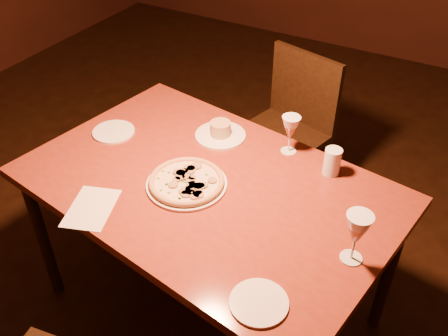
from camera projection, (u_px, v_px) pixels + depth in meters
The scene contains 10 objects.
dining_table at pixel (208, 196), 2.03m from camera, with size 1.61×1.18×0.79m.
chair_far at pixel (287, 127), 2.81m from camera, with size 0.54×0.54×0.92m.
pizza_plate at pixel (187, 182), 1.97m from camera, with size 0.32×0.32×0.03m.
ramekin_saucer at pixel (220, 132), 2.24m from camera, with size 0.23×0.23×0.07m.
wine_glass_far at pixel (290, 135), 2.11m from camera, with size 0.08×0.08×0.17m, color #AC6348, non-canonical shape.
wine_glass_right at pixel (356, 238), 1.61m from camera, with size 0.09×0.09×0.20m, color #AC6348, non-canonical shape.
water_tumbler at pixel (332, 162), 2.01m from camera, with size 0.07×0.07×0.12m, color silver.
side_plate_left at pixel (114, 132), 2.27m from camera, with size 0.19×0.19×0.01m, color white.
side_plate_near at pixel (259, 303), 1.53m from camera, with size 0.18×0.18×0.01m, color white.
menu_card at pixel (91, 208), 1.87m from camera, with size 0.16×0.23×0.00m, color silver.
Camera 1 is at (0.74, -1.08, 2.06)m, focal length 40.00 mm.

